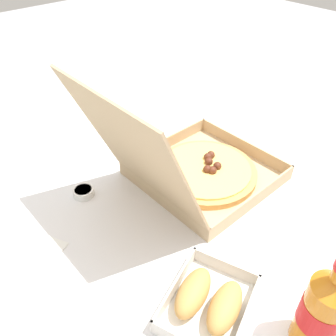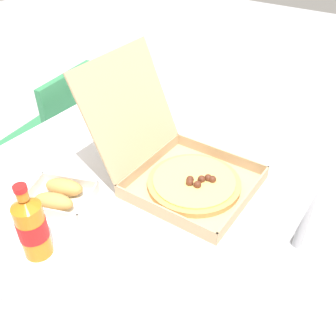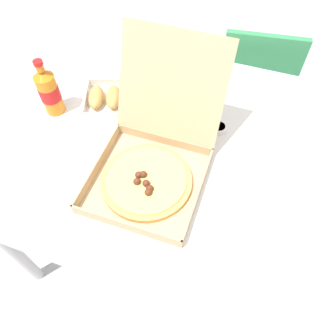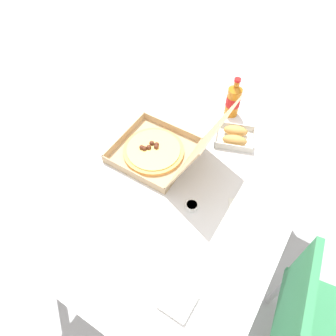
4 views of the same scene
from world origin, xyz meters
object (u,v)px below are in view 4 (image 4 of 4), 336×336
(napkin_pile, at_px, (178,302))
(cola_bottle, at_px, (233,100))
(dipping_sauce_cup, at_px, (192,205))
(bread_side_box, at_px, (235,136))
(pizza_box_open, at_px, (162,150))
(paper_menu, at_px, (247,221))
(chair, at_px, (312,321))

(napkin_pile, bearing_deg, cola_bottle, -165.27)
(dipping_sauce_cup, bearing_deg, bread_side_box, -178.73)
(bread_side_box, relative_size, cola_bottle, 1.03)
(pizza_box_open, distance_m, bread_side_box, 0.38)
(pizza_box_open, height_order, paper_menu, pizza_box_open)
(bread_side_box, height_order, paper_menu, bread_side_box)
(cola_bottle, xyz_separation_m, paper_menu, (0.55, 0.33, -0.09))
(bread_side_box, relative_size, dipping_sauce_cup, 4.11)
(bread_side_box, height_order, cola_bottle, cola_bottle)
(cola_bottle, bearing_deg, napkin_pile, 14.73)
(paper_menu, relative_size, napkin_pile, 1.91)
(chair, height_order, pizza_box_open, pizza_box_open)
(chair, bearing_deg, paper_menu, -106.99)
(bread_side_box, xyz_separation_m, dipping_sauce_cup, (0.45, 0.01, -0.01))
(bread_side_box, height_order, napkin_pile, bread_side_box)
(chair, relative_size, napkin_pile, 7.55)
(pizza_box_open, xyz_separation_m, dipping_sauce_cup, (0.16, 0.26, -0.04))
(bread_side_box, bearing_deg, pizza_box_open, -40.84)
(pizza_box_open, bearing_deg, napkin_pile, 37.76)
(chair, xyz_separation_m, dipping_sauce_cup, (-0.06, -0.63, 0.28))
(pizza_box_open, distance_m, paper_menu, 0.50)
(napkin_pile, bearing_deg, pizza_box_open, -142.24)
(paper_menu, distance_m, napkin_pile, 0.43)
(chair, relative_size, bread_side_box, 3.61)
(cola_bottle, height_order, napkin_pile, cola_bottle)
(cola_bottle, bearing_deg, pizza_box_open, -18.45)
(bread_side_box, bearing_deg, dipping_sauce_cup, 1.27)
(bread_side_box, distance_m, paper_menu, 0.46)
(chair, distance_m, napkin_pile, 0.63)
(paper_menu, bearing_deg, napkin_pile, -36.49)
(pizza_box_open, bearing_deg, bread_side_box, 139.16)
(chair, xyz_separation_m, cola_bottle, (-0.68, -0.74, 0.36))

